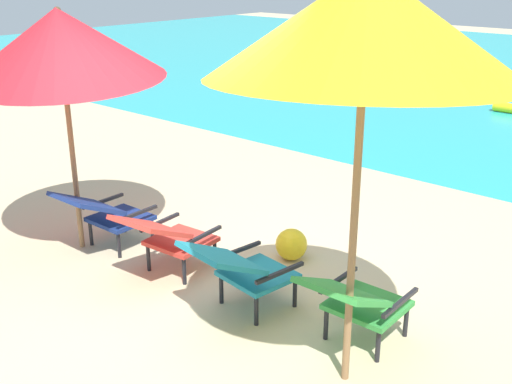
{
  "coord_description": "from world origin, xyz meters",
  "views": [
    {
      "loc": [
        3.39,
        -3.25,
        2.67
      ],
      "look_at": [
        0.0,
        0.64,
        0.75
      ],
      "focal_mm": 43.52,
      "sensor_mm": 36.0,
      "label": 1
    }
  ],
  "objects_px": {
    "lounge_chair_far_right": "(356,299)",
    "beach_umbrella_left": "(61,44)",
    "lounge_chair_near_left": "(167,235)",
    "beach_ball": "(291,244)",
    "beach_umbrella_right": "(366,25)",
    "lounge_chair_near_right": "(241,267)",
    "lounge_chair_far_left": "(105,212)"
  },
  "relations": [
    {
      "from": "lounge_chair_far_right",
      "to": "beach_umbrella_left",
      "type": "height_order",
      "value": "beach_umbrella_left"
    },
    {
      "from": "lounge_chair_far_right",
      "to": "beach_umbrella_right",
      "type": "distance_m",
      "value": 1.98
    },
    {
      "from": "lounge_chair_near_left",
      "to": "beach_umbrella_left",
      "type": "xyz_separation_m",
      "value": [
        -1.12,
        -0.16,
        1.58
      ]
    },
    {
      "from": "beach_ball",
      "to": "lounge_chair_far_left",
      "type": "bearing_deg",
      "value": -145.22
    },
    {
      "from": "lounge_chair_near_left",
      "to": "lounge_chair_near_right",
      "type": "relative_size",
      "value": 0.98
    },
    {
      "from": "lounge_chair_near_left",
      "to": "beach_umbrella_left",
      "type": "height_order",
      "value": "beach_umbrella_left"
    },
    {
      "from": "lounge_chair_far_right",
      "to": "beach_ball",
      "type": "xyz_separation_m",
      "value": [
        -1.24,
        0.85,
        -0.25
      ]
    },
    {
      "from": "lounge_chair_near_left",
      "to": "beach_umbrella_right",
      "type": "xyz_separation_m",
      "value": [
        2.02,
        -0.19,
        1.94
      ]
    },
    {
      "from": "lounge_chair_near_left",
      "to": "beach_umbrella_right",
      "type": "bearing_deg",
      "value": -5.5
    },
    {
      "from": "lounge_chair_far_left",
      "to": "beach_ball",
      "type": "height_order",
      "value": "lounge_chair_far_left"
    },
    {
      "from": "lounge_chair_near_right",
      "to": "beach_ball",
      "type": "height_order",
      "value": "lounge_chair_near_right"
    },
    {
      "from": "beach_umbrella_right",
      "to": "beach_ball",
      "type": "height_order",
      "value": "beach_umbrella_right"
    },
    {
      "from": "lounge_chair_near_left",
      "to": "lounge_chair_far_right",
      "type": "height_order",
      "value": "same"
    },
    {
      "from": "lounge_chair_near_left",
      "to": "beach_ball",
      "type": "relative_size",
      "value": 3.02
    },
    {
      "from": "lounge_chair_far_left",
      "to": "lounge_chair_far_right",
      "type": "height_order",
      "value": "same"
    },
    {
      "from": "lounge_chair_near_left",
      "to": "beach_umbrella_right",
      "type": "distance_m",
      "value": 2.81
    },
    {
      "from": "beach_umbrella_left",
      "to": "lounge_chair_near_right",
      "type": "bearing_deg",
      "value": 3.75
    },
    {
      "from": "lounge_chair_far_right",
      "to": "beach_umbrella_left",
      "type": "xyz_separation_m",
      "value": [
        -2.99,
        -0.31,
        1.58
      ]
    },
    {
      "from": "lounge_chair_far_left",
      "to": "beach_umbrella_left",
      "type": "bearing_deg",
      "value": -154.47
    },
    {
      "from": "beach_umbrella_left",
      "to": "beach_ball",
      "type": "distance_m",
      "value": 2.78
    },
    {
      "from": "beach_umbrella_left",
      "to": "lounge_chair_far_left",
      "type": "bearing_deg",
      "value": 25.53
    },
    {
      "from": "beach_umbrella_right",
      "to": "beach_ball",
      "type": "distance_m",
      "value": 2.86
    },
    {
      "from": "lounge_chair_near_right",
      "to": "beach_ball",
      "type": "xyz_separation_m",
      "value": [
        -0.29,
        1.02,
        -0.25
      ]
    },
    {
      "from": "beach_umbrella_right",
      "to": "lounge_chair_near_right",
      "type": "bearing_deg",
      "value": 171.5
    },
    {
      "from": "lounge_chair_near_left",
      "to": "beach_umbrella_right",
      "type": "height_order",
      "value": "beach_umbrella_right"
    },
    {
      "from": "beach_umbrella_right",
      "to": "beach_umbrella_left",
      "type": "bearing_deg",
      "value": 179.42
    },
    {
      "from": "lounge_chair_near_left",
      "to": "beach_umbrella_right",
      "type": "relative_size",
      "value": 0.34
    },
    {
      "from": "lounge_chair_far_right",
      "to": "beach_ball",
      "type": "distance_m",
      "value": 1.52
    },
    {
      "from": "lounge_chair_near_left",
      "to": "lounge_chair_far_right",
      "type": "relative_size",
      "value": 1.04
    },
    {
      "from": "lounge_chair_near_left",
      "to": "beach_ball",
      "type": "bearing_deg",
      "value": 57.8
    },
    {
      "from": "lounge_chair_far_right",
      "to": "beach_ball",
      "type": "relative_size",
      "value": 2.9
    },
    {
      "from": "lounge_chair_near_right",
      "to": "lounge_chair_far_right",
      "type": "xyz_separation_m",
      "value": [
        0.95,
        0.17,
        0.0
      ]
    }
  ]
}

